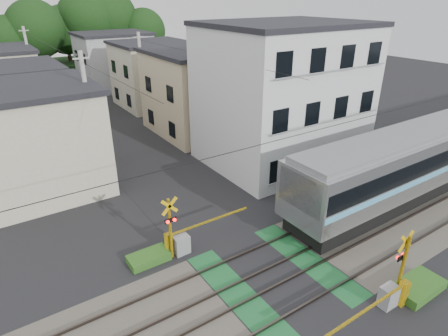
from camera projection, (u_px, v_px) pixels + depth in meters
ground at (275, 277)px, 15.76m from camera, size 120.00×120.00×0.00m
track_bed at (275, 276)px, 15.75m from camera, size 120.00×120.00×0.14m
crossing_signal_near at (392, 291)px, 14.01m from camera, size 4.74×0.65×3.09m
crossing_signal_far at (179, 240)px, 16.91m from camera, size 4.74×0.65×3.09m
apartment_block at (282, 95)px, 25.24m from camera, size 10.20×8.36×9.30m
houses_row at (92, 86)px, 34.06m from camera, size 22.07×31.35×6.80m
tree_hill at (45, 36)px, 50.53m from camera, size 40.00×12.02×11.77m
catenary at (378, 164)px, 17.25m from camera, size 60.00×5.04×7.00m
utility_poles at (85, 84)px, 30.86m from camera, size 7.90×42.00×8.00m
pedestrian at (72, 102)px, 38.24m from camera, size 0.70×0.58×1.66m
weed_patches at (307, 259)px, 16.50m from camera, size 10.25×8.80×0.40m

